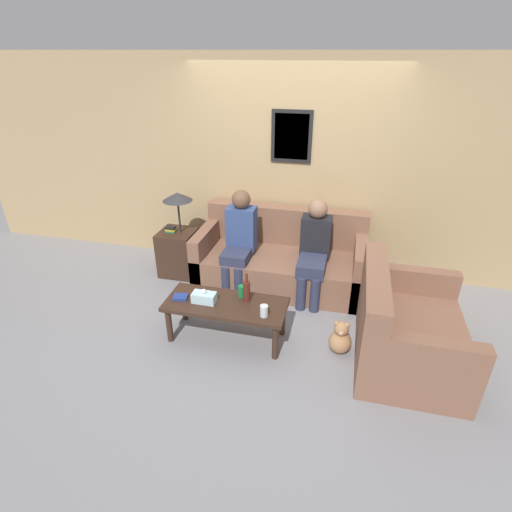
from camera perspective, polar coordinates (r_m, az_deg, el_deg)
The scene contains 14 objects.
ground_plane at distance 4.61m, azimuth 2.19°, elevation -7.01°, with size 16.00×16.00×0.00m, color gray.
wall_back at distance 5.00m, azimuth 4.99°, elevation 12.24°, with size 9.00×0.08×2.60m.
couch_main at distance 4.92m, azimuth 3.60°, elevation -0.58°, with size 2.00×0.93×0.88m.
couch_side at distance 3.97m, azimuth 20.42°, elevation -10.09°, with size 0.93×1.27×0.88m.
coffee_table at distance 3.94m, azimuth -4.31°, elevation -7.39°, with size 1.19×0.49×0.41m.
side_table_with_lamp at distance 5.17m, azimuth -11.02°, elevation 1.29°, with size 0.45×0.44×1.09m.
wine_bottle at distance 3.87m, azimuth -1.34°, elevation -4.93°, with size 0.07×0.07×0.30m.
drinking_glass at distance 3.69m, azimuth 1.15°, elevation -7.85°, with size 0.08×0.08×0.11m.
book_stack at distance 4.03m, azimuth -10.73°, elevation -5.78°, with size 0.16×0.13×0.03m.
soda_can at distance 3.96m, azimuth -2.07°, elevation -5.04°, with size 0.07×0.07×0.12m.
tissue_box at distance 3.92m, azimuth -7.42°, elevation -5.87°, with size 0.23×0.12×0.15m.
person_left at distance 4.70m, azimuth -2.39°, elevation 2.65°, with size 0.34×0.59×1.18m.
person_right at distance 4.57m, azimuth 8.31°, elevation 1.26°, with size 0.34×0.66×1.13m.
teddy_bear at distance 3.97m, azimuth 11.95°, elevation -11.49°, with size 0.22×0.22×0.35m.
Camera 1 is at (0.74, -3.73, 2.60)m, focal length 28.00 mm.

